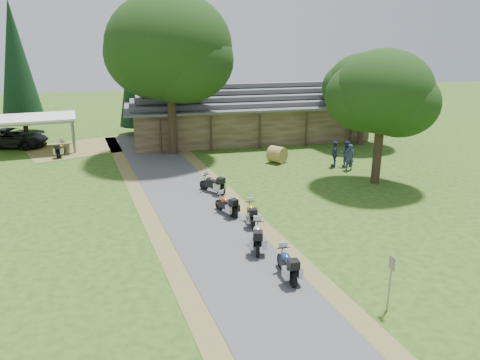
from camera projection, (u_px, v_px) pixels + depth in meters
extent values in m
plane|color=#274814|center=(240.00, 270.00, 19.13)|extent=(120.00, 120.00, 0.00)
plane|color=#454548|center=(212.00, 232.00, 22.74)|extent=(51.95, 51.95, 0.00)
imported|color=black|center=(12.00, 133.00, 38.58)|extent=(4.07, 6.60, 2.35)
imported|color=navy|center=(349.00, 155.00, 32.36)|extent=(0.64, 0.47, 2.17)
imported|color=navy|center=(346.00, 151.00, 33.28)|extent=(0.74, 0.65, 2.18)
imported|color=navy|center=(335.00, 152.00, 33.17)|extent=(0.68, 0.75, 2.18)
cylinder|color=olive|center=(277.00, 155.00, 34.31)|extent=(1.64, 1.63, 1.21)
cone|color=black|center=(135.00, 79.00, 42.08)|extent=(3.31, 3.31, 10.18)
cone|color=black|center=(17.00, 68.00, 42.40)|extent=(3.83, 3.83, 11.97)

